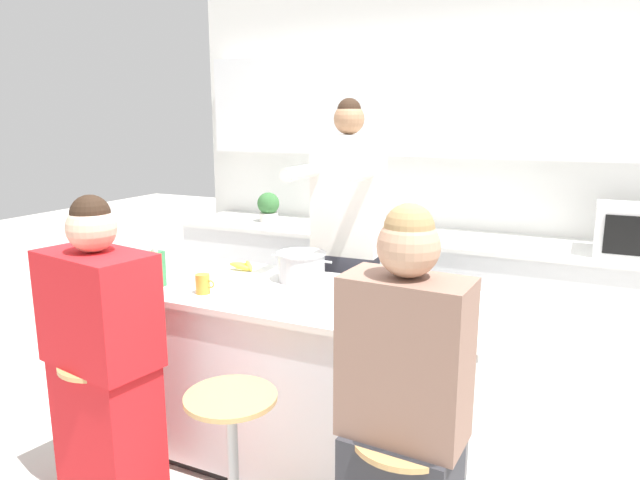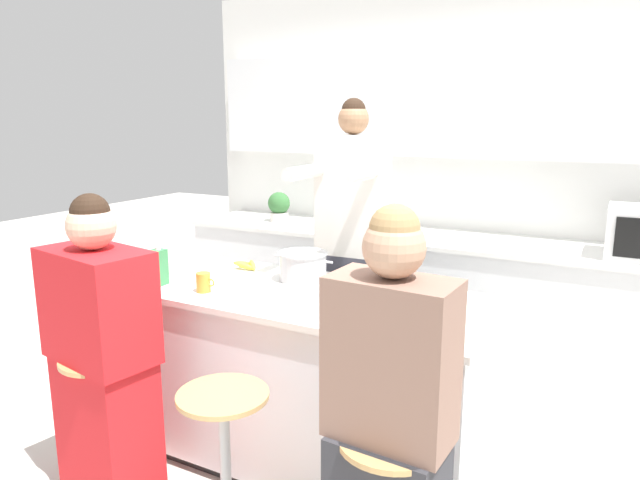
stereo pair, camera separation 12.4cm
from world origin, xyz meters
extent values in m
plane|color=beige|center=(0.00, 0.00, 0.00)|extent=(16.00, 16.00, 0.00)
cube|color=silver|center=(0.00, 1.89, 1.35)|extent=(3.78, 0.06, 2.70)
cube|color=silver|center=(0.00, 1.78, 1.83)|extent=(3.48, 0.16, 0.75)
cube|color=silver|center=(0.00, 1.52, 0.44)|extent=(3.48, 0.65, 0.88)
cube|color=silver|center=(0.00, 1.52, 0.90)|extent=(3.51, 0.68, 0.03)
cube|color=black|center=(0.00, 0.00, 0.03)|extent=(1.58, 0.67, 0.06)
cube|color=silver|center=(0.00, 0.00, 0.46)|extent=(1.66, 0.75, 0.81)
cube|color=silver|center=(0.00, 0.00, 0.88)|extent=(1.70, 0.79, 0.03)
cylinder|color=#B7BABC|center=(-0.68, -0.69, 0.35)|extent=(0.04, 0.04, 0.66)
cylinder|color=tan|center=(-0.68, -0.69, 0.69)|extent=(0.35, 0.35, 0.02)
cylinder|color=#B7BABC|center=(0.00, -0.71, 0.35)|extent=(0.04, 0.04, 0.66)
cylinder|color=tan|center=(0.00, -0.71, 0.69)|extent=(0.35, 0.35, 0.02)
cylinder|color=tan|center=(0.68, -0.70, 0.69)|extent=(0.35, 0.35, 0.02)
cube|color=#383842|center=(-0.08, 0.63, 0.48)|extent=(0.33, 0.23, 0.96)
cube|color=silver|center=(-0.08, 0.63, 1.29)|extent=(0.39, 0.23, 0.68)
cylinder|color=silver|center=(-0.23, 0.33, 1.44)|extent=(0.08, 0.37, 0.07)
cylinder|color=silver|center=(0.09, 0.34, 1.44)|extent=(0.08, 0.37, 0.07)
sphere|color=#936B4C|center=(-0.08, 0.63, 1.72)|extent=(0.18, 0.18, 0.17)
sphere|color=black|center=(-0.08, 0.63, 1.77)|extent=(0.14, 0.14, 0.13)
cube|color=red|center=(-0.66, -0.70, 0.35)|extent=(0.50, 0.34, 0.70)
cube|color=red|center=(-0.66, -0.70, 0.94)|extent=(0.54, 0.37, 0.49)
sphere|color=#DBB293|center=(-0.66, -0.70, 1.29)|extent=(0.23, 0.23, 0.20)
sphere|color=black|center=(-0.66, -0.70, 1.34)|extent=(0.19, 0.19, 0.16)
cube|color=#896656|center=(0.67, -0.70, 0.97)|extent=(0.42, 0.25, 0.54)
sphere|color=tan|center=(0.67, -0.70, 1.34)|extent=(0.21, 0.21, 0.20)
sphere|color=#A37F51|center=(0.67, -0.70, 1.39)|extent=(0.17, 0.17, 0.16)
cylinder|color=#B7BABC|center=(-0.16, 0.19, 0.97)|extent=(0.24, 0.24, 0.14)
cylinder|color=#B7BABC|center=(-0.16, 0.19, 1.04)|extent=(0.26, 0.26, 0.01)
cylinder|color=#B7BABC|center=(-0.30, 0.19, 1.01)|extent=(0.05, 0.01, 0.01)
cylinder|color=#B7BABC|center=(-0.01, 0.19, 1.01)|extent=(0.05, 0.01, 0.01)
cylinder|color=silver|center=(0.60, 0.13, 0.93)|extent=(0.21, 0.21, 0.06)
cylinder|color=#DB4C51|center=(0.28, 0.04, 0.94)|extent=(0.07, 0.07, 0.08)
torus|color=#DB4C51|center=(0.33, 0.04, 0.94)|extent=(0.04, 0.01, 0.04)
cylinder|color=orange|center=(-0.48, -0.22, 0.94)|extent=(0.07, 0.07, 0.10)
torus|color=orange|center=(-0.44, -0.22, 0.95)|extent=(0.04, 0.01, 0.04)
ellipsoid|color=yellow|center=(-0.55, 0.21, 0.92)|extent=(0.13, 0.05, 0.05)
ellipsoid|color=yellow|center=(-0.58, 0.24, 0.92)|extent=(0.10, 0.12, 0.05)
ellipsoid|color=yellow|center=(-0.51, 0.24, 0.92)|extent=(0.11, 0.11, 0.05)
cube|color=#38844C|center=(-0.76, -0.22, 0.99)|extent=(0.07, 0.07, 0.18)
cylinder|color=white|center=(-0.76, -0.22, 1.09)|extent=(0.03, 0.03, 0.02)
cube|color=white|center=(1.45, 1.49, 1.07)|extent=(0.48, 0.39, 0.30)
cube|color=black|center=(1.40, 1.29, 1.07)|extent=(0.29, 0.01, 0.23)
cylinder|color=beige|center=(-1.14, 1.52, 0.95)|extent=(0.15, 0.15, 0.07)
sphere|color=#336633|center=(-1.14, 1.52, 1.06)|extent=(0.18, 0.18, 0.18)
camera|label=1|loc=(1.15, -2.35, 1.72)|focal=32.00mm
camera|label=2|loc=(1.26, -2.30, 1.72)|focal=32.00mm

